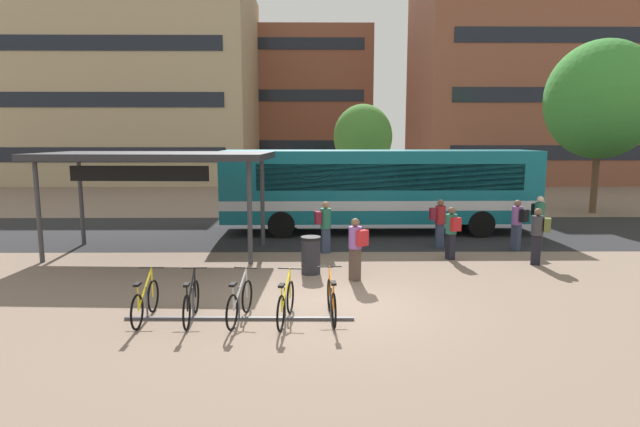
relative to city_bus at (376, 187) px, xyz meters
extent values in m
plane|color=#7A6656|center=(-1.96, -9.07, -1.78)|extent=(200.00, 200.00, 0.00)
cube|color=#232326|center=(-1.96, 0.00, -1.77)|extent=(80.00, 7.20, 0.01)
cube|color=#0F6070|center=(0.06, 0.00, 0.07)|extent=(12.02, 2.63, 2.70)
cube|color=silver|center=(0.06, 0.00, -0.58)|extent=(12.04, 2.65, 0.36)
cube|color=black|center=(-5.39, -0.04, 1.20)|extent=(1.01, 2.30, 0.40)
cube|color=black|center=(-5.92, -0.04, 0.34)|extent=(0.09, 2.19, 1.40)
cube|color=black|center=(0.37, -1.24, 0.48)|extent=(9.84, 0.12, 0.97)
cube|color=black|center=(0.35, 1.25, 0.48)|extent=(9.84, 0.12, 0.97)
cylinder|color=black|center=(-3.65, -1.18, -1.28)|extent=(1.00, 0.31, 1.00)
cylinder|color=black|center=(-3.66, 1.13, -1.28)|extent=(1.00, 0.31, 1.00)
cylinder|color=black|center=(3.79, -1.13, -1.28)|extent=(1.00, 0.31, 1.00)
cylinder|color=black|center=(3.78, 1.18, -1.28)|extent=(1.00, 0.31, 1.00)
cube|color=#47474C|center=(-3.96, -9.83, -1.75)|extent=(4.71, 0.16, 0.06)
cylinder|color=#47474C|center=(-5.84, -9.79, -1.43)|extent=(0.04, 0.04, 0.70)
cylinder|color=#47474C|center=(-4.90, -9.81, -1.43)|extent=(0.04, 0.04, 0.70)
cylinder|color=#47474C|center=(-3.96, -9.83, -1.43)|extent=(0.04, 0.04, 0.70)
cylinder|color=#47474C|center=(-3.02, -9.84, -1.43)|extent=(0.04, 0.04, 0.70)
cylinder|color=#47474C|center=(-2.08, -9.86, -1.43)|extent=(0.04, 0.04, 0.70)
torus|color=black|center=(-5.87, -9.31, -1.42)|extent=(0.05, 0.70, 0.70)
torus|color=black|center=(-5.86, -10.33, -1.42)|extent=(0.05, 0.70, 0.70)
cube|color=yellow|center=(-5.86, -9.80, -1.11)|extent=(0.04, 0.92, 0.58)
cylinder|color=yellow|center=(-5.86, -10.23, -1.16)|extent=(0.03, 0.03, 0.55)
cube|color=black|center=(-5.86, -10.23, -0.90)|extent=(0.10, 0.22, 0.05)
cylinder|color=yellow|center=(-5.87, -9.33, -1.11)|extent=(0.03, 0.03, 0.65)
cylinder|color=black|center=(-5.87, -9.33, -0.80)|extent=(0.52, 0.03, 0.03)
torus|color=black|center=(-4.95, -9.35, -1.42)|extent=(0.08, 0.71, 0.70)
torus|color=black|center=(-4.89, -10.37, -1.42)|extent=(0.08, 0.71, 0.70)
cube|color=black|center=(-4.92, -9.84, -1.11)|extent=(0.09, 0.92, 0.58)
cylinder|color=black|center=(-4.90, -10.27, -1.16)|extent=(0.03, 0.03, 0.55)
cube|color=black|center=(-4.90, -10.27, -0.90)|extent=(0.11, 0.23, 0.05)
cylinder|color=black|center=(-4.95, -9.37, -1.11)|extent=(0.03, 0.03, 0.65)
cylinder|color=black|center=(-4.95, -9.37, -0.80)|extent=(0.52, 0.06, 0.03)
torus|color=black|center=(-3.86, -9.36, -1.42)|extent=(0.15, 0.70, 0.70)
torus|color=black|center=(-4.02, -10.36, -1.42)|extent=(0.15, 0.70, 0.70)
cube|color=#B7BABF|center=(-3.93, -9.84, -1.11)|extent=(0.18, 0.91, 0.58)
cylinder|color=#B7BABF|center=(-4.00, -10.26, -1.16)|extent=(0.03, 0.03, 0.55)
cube|color=black|center=(-4.00, -10.26, -0.90)|extent=(0.13, 0.23, 0.05)
cylinder|color=#B7BABF|center=(-3.86, -9.38, -1.11)|extent=(0.04, 0.04, 0.65)
cylinder|color=black|center=(-3.86, -9.38, -0.80)|extent=(0.52, 0.11, 0.03)
torus|color=black|center=(-2.93, -9.42, -1.42)|extent=(0.14, 0.70, 0.70)
torus|color=black|center=(-3.07, -10.44, -1.42)|extent=(0.14, 0.70, 0.70)
cube|color=yellow|center=(-3.00, -9.91, -1.11)|extent=(0.15, 0.92, 0.58)
cylinder|color=yellow|center=(-3.05, -10.34, -1.16)|extent=(0.03, 0.03, 0.55)
cube|color=black|center=(-3.05, -10.34, -0.90)|extent=(0.13, 0.23, 0.05)
cylinder|color=yellow|center=(-2.93, -9.44, -1.11)|extent=(0.04, 0.04, 0.65)
cylinder|color=black|center=(-2.93, -9.44, -0.80)|extent=(0.52, 0.10, 0.03)
torus|color=black|center=(-2.10, -9.27, -1.42)|extent=(0.09, 0.71, 0.70)
torus|color=black|center=(-2.04, -10.29, -1.42)|extent=(0.09, 0.71, 0.70)
cube|color=orange|center=(-2.07, -9.76, -1.11)|extent=(0.09, 0.92, 0.58)
cylinder|color=orange|center=(-2.04, -10.19, -1.16)|extent=(0.03, 0.03, 0.55)
cube|color=black|center=(-2.04, -10.19, -0.90)|extent=(0.11, 0.23, 0.05)
cylinder|color=orange|center=(-2.10, -9.29, -1.11)|extent=(0.03, 0.03, 0.65)
cylinder|color=black|center=(-2.10, -9.29, -0.80)|extent=(0.52, 0.06, 0.03)
cylinder|color=#38383D|center=(-10.57, -4.86, -0.26)|extent=(0.15, 0.15, 3.03)
cylinder|color=#38383D|center=(-4.31, -5.15, -0.26)|extent=(0.15, 0.15, 3.03)
cylinder|color=#38383D|center=(-10.46, -2.32, -0.26)|extent=(0.15, 0.15, 3.03)
cylinder|color=#38383D|center=(-4.19, -2.61, -0.26)|extent=(0.15, 0.15, 3.03)
cube|color=#28282D|center=(-7.38, -3.73, 1.35)|extent=(7.22, 3.66, 0.20)
cube|color=black|center=(-7.45, -5.15, 0.90)|extent=(4.02, 0.26, 0.44)
cube|color=black|center=(1.74, -4.61, -1.37)|extent=(0.26, 0.30, 0.80)
cylinder|color=#23664C|center=(1.74, -4.61, -0.68)|extent=(0.42, 0.42, 0.59)
sphere|color=brown|center=(1.74, -4.61, -0.27)|extent=(0.22, 0.22, 0.22)
cube|color=#B21E23|center=(1.81, -4.86, -0.65)|extent=(0.32, 0.25, 0.40)
cube|color=#47382D|center=(-1.37, -6.92, -1.35)|extent=(0.32, 0.33, 0.86)
cylinder|color=#7F4C93|center=(-1.37, -6.92, -0.63)|extent=(0.48, 0.48, 0.57)
sphere|color=brown|center=(-1.37, -6.92, -0.24)|extent=(0.22, 0.22, 0.22)
cube|color=#B21E23|center=(-1.20, -7.12, -0.61)|extent=(0.33, 0.32, 0.40)
cube|color=#47382D|center=(5.33, -2.56, -1.34)|extent=(0.21, 0.27, 0.88)
cylinder|color=#23664C|center=(5.33, -2.56, -0.59)|extent=(0.36, 0.36, 0.61)
sphere|color=beige|center=(5.33, -2.56, -0.18)|extent=(0.22, 0.22, 0.22)
cube|color=black|center=(5.32, -2.30, -0.56)|extent=(0.29, 0.19, 0.40)
cube|color=#2D3851|center=(4.22, -3.41, -1.34)|extent=(0.31, 0.33, 0.87)
cylinder|color=#7F4C93|center=(4.22, -3.41, -0.61)|extent=(0.47, 0.47, 0.59)
sphere|color=brown|center=(4.22, -3.41, -0.20)|extent=(0.22, 0.22, 0.22)
cube|color=black|center=(4.36, -3.63, -0.58)|extent=(0.33, 0.30, 0.40)
cube|color=#2D3851|center=(1.81, -2.94, -1.37)|extent=(0.27, 0.21, 0.81)
cylinder|color=maroon|center=(1.81, -2.94, -0.65)|extent=(0.36, 0.36, 0.61)
sphere|color=brown|center=(1.81, -2.94, -0.24)|extent=(0.22, 0.22, 0.22)
cube|color=maroon|center=(1.55, -2.95, -0.62)|extent=(0.19, 0.29, 0.40)
cube|color=#2D3851|center=(-2.06, -3.72, -1.37)|extent=(0.30, 0.26, 0.81)
cylinder|color=#23664C|center=(-2.06, -3.72, -0.64)|extent=(0.41, 0.41, 0.64)
sphere|color=#936B4C|center=(-2.06, -3.72, -0.21)|extent=(0.22, 0.22, 0.22)
cube|color=maroon|center=(-2.31, -3.78, -0.61)|extent=(0.24, 0.31, 0.40)
cube|color=black|center=(4.07, -5.31, -1.33)|extent=(0.32, 0.28, 0.89)
cylinder|color=#333338|center=(4.07, -5.31, -0.61)|extent=(0.44, 0.44, 0.56)
sphere|color=brown|center=(4.07, -5.31, -0.21)|extent=(0.22, 0.22, 0.22)
cube|color=#56602D|center=(4.31, -5.40, -0.58)|extent=(0.27, 0.33, 0.40)
cylinder|color=#232328|center=(-2.52, -6.24, -1.30)|extent=(0.52, 0.52, 0.95)
cylinder|color=black|center=(-2.52, -6.24, -0.79)|extent=(0.55, 0.55, 0.08)
cylinder|color=brown|center=(0.23, 8.39, -0.67)|extent=(0.32, 0.32, 2.20)
ellipsoid|color=#427A2D|center=(0.23, 8.39, 1.94)|extent=(3.20, 3.20, 3.55)
cylinder|color=brown|center=(11.31, 4.98, -0.23)|extent=(0.32, 0.32, 3.08)
ellipsoid|color=#388433|center=(11.31, 4.98, 3.70)|extent=(5.19, 5.19, 5.62)
cube|color=tan|center=(-18.69, 24.82, 6.23)|extent=(21.96, 12.66, 16.02)
cube|color=black|center=(-18.69, 18.46, 0.63)|extent=(19.32, 0.06, 1.10)
cube|color=black|center=(-18.69, 18.46, 4.63)|extent=(19.32, 0.06, 1.10)
cube|color=black|center=(-18.69, 18.46, 8.64)|extent=(19.32, 0.06, 1.10)
cube|color=brown|center=(18.24, 23.93, 6.70)|extent=(23.99, 11.04, 16.95)
cube|color=black|center=(18.24, 18.38, 0.77)|extent=(21.11, 0.06, 1.10)
cube|color=black|center=(18.24, 18.38, 5.00)|extent=(21.11, 0.06, 1.10)
cube|color=black|center=(18.24, 18.38, 9.24)|extent=(21.11, 0.06, 1.10)
cube|color=brown|center=(-4.43, 36.54, 5.34)|extent=(15.21, 13.70, 14.23)
cube|color=black|center=(-4.43, 29.66, 1.07)|extent=(13.38, 0.06, 1.10)
cube|color=black|center=(-4.43, 29.66, 5.81)|extent=(13.38, 0.06, 1.10)
cube|color=black|center=(-4.43, 29.66, 10.56)|extent=(13.38, 0.06, 1.10)
camera|label=1|loc=(-2.41, -19.90, 1.94)|focal=28.77mm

